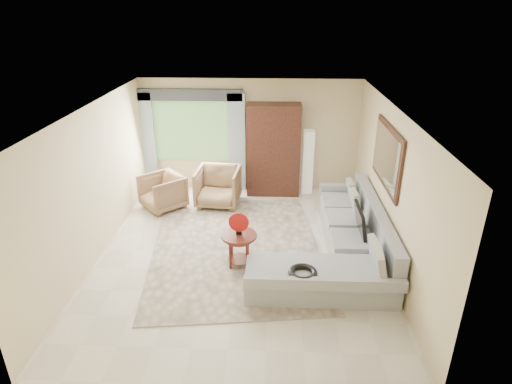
{
  "coord_description": "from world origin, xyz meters",
  "views": [
    {
      "loc": [
        0.54,
        -6.56,
        4.13
      ],
      "look_at": [
        0.25,
        0.35,
        1.05
      ],
      "focal_mm": 30.0,
      "sensor_mm": 36.0,
      "label": 1
    }
  ],
  "objects_px": {
    "tv_screen": "(360,221)",
    "potted_plant": "(151,183)",
    "armchair_left": "(162,192)",
    "armoire": "(273,150)",
    "sectional_sofa": "(344,247)",
    "armchair_right": "(218,187)",
    "floor_lamp": "(308,162)",
    "coffee_table": "(239,249)"
  },
  "relations": [
    {
      "from": "sectional_sofa",
      "to": "coffee_table",
      "type": "bearing_deg",
      "value": -173.38
    },
    {
      "from": "armchair_left",
      "to": "floor_lamp",
      "type": "height_order",
      "value": "floor_lamp"
    },
    {
      "from": "tv_screen",
      "to": "armchair_right",
      "type": "bearing_deg",
      "value": 143.05
    },
    {
      "from": "coffee_table",
      "to": "sectional_sofa",
      "type": "bearing_deg",
      "value": 6.62
    },
    {
      "from": "potted_plant",
      "to": "armoire",
      "type": "relative_size",
      "value": 0.25
    },
    {
      "from": "sectional_sofa",
      "to": "tv_screen",
      "type": "relative_size",
      "value": 4.68
    },
    {
      "from": "armchair_left",
      "to": "potted_plant",
      "type": "bearing_deg",
      "value": 169.43
    },
    {
      "from": "sectional_sofa",
      "to": "coffee_table",
      "type": "relative_size",
      "value": 5.8
    },
    {
      "from": "armchair_right",
      "to": "coffee_table",
      "type": "bearing_deg",
      "value": -70.21
    },
    {
      "from": "sectional_sofa",
      "to": "floor_lamp",
      "type": "height_order",
      "value": "floor_lamp"
    },
    {
      "from": "armchair_right",
      "to": "potted_plant",
      "type": "xyz_separation_m",
      "value": [
        -1.65,
        0.52,
        -0.16
      ]
    },
    {
      "from": "sectional_sofa",
      "to": "tv_screen",
      "type": "height_order",
      "value": "tv_screen"
    },
    {
      "from": "sectional_sofa",
      "to": "armchair_right",
      "type": "distance_m",
      "value": 3.27
    },
    {
      "from": "armchair_right",
      "to": "floor_lamp",
      "type": "relative_size",
      "value": 0.62
    },
    {
      "from": "coffee_table",
      "to": "armoire",
      "type": "height_order",
      "value": "armoire"
    },
    {
      "from": "sectional_sofa",
      "to": "armchair_right",
      "type": "bearing_deg",
      "value": 138.2
    },
    {
      "from": "potted_plant",
      "to": "floor_lamp",
      "type": "relative_size",
      "value": 0.35
    },
    {
      "from": "tv_screen",
      "to": "armchair_left",
      "type": "height_order",
      "value": "tv_screen"
    },
    {
      "from": "armchair_left",
      "to": "potted_plant",
      "type": "relative_size",
      "value": 1.59
    },
    {
      "from": "armchair_left",
      "to": "coffee_table",
      "type": "bearing_deg",
      "value": -2.5
    },
    {
      "from": "coffee_table",
      "to": "floor_lamp",
      "type": "distance_m",
      "value": 3.47
    },
    {
      "from": "sectional_sofa",
      "to": "armoire",
      "type": "height_order",
      "value": "armoire"
    },
    {
      "from": "armchair_left",
      "to": "floor_lamp",
      "type": "distance_m",
      "value": 3.36
    },
    {
      "from": "armchair_right",
      "to": "floor_lamp",
      "type": "bearing_deg",
      "value": 25.81
    },
    {
      "from": "tv_screen",
      "to": "potted_plant",
      "type": "bearing_deg",
      "value": 149.6
    },
    {
      "from": "tv_screen",
      "to": "potted_plant",
      "type": "distance_m",
      "value": 5.07
    },
    {
      "from": "armoire",
      "to": "tv_screen",
      "type": "bearing_deg",
      "value": -61.41
    },
    {
      "from": "tv_screen",
      "to": "potted_plant",
      "type": "relative_size",
      "value": 1.42
    },
    {
      "from": "armchair_left",
      "to": "armoire",
      "type": "distance_m",
      "value": 2.65
    },
    {
      "from": "tv_screen",
      "to": "armoire",
      "type": "distance_m",
      "value": 3.15
    },
    {
      "from": "armchair_left",
      "to": "armchair_right",
      "type": "height_order",
      "value": "armchair_right"
    },
    {
      "from": "potted_plant",
      "to": "armoire",
      "type": "height_order",
      "value": "armoire"
    },
    {
      "from": "sectional_sofa",
      "to": "armoire",
      "type": "distance_m",
      "value": 3.24
    },
    {
      "from": "armchair_left",
      "to": "armchair_right",
      "type": "xyz_separation_m",
      "value": [
        1.18,
        0.23,
        0.05
      ]
    },
    {
      "from": "sectional_sofa",
      "to": "armchair_right",
      "type": "relative_size",
      "value": 3.71
    },
    {
      "from": "armoire",
      "to": "floor_lamp",
      "type": "xyz_separation_m",
      "value": [
        0.8,
        0.06,
        -0.3
      ]
    },
    {
      "from": "tv_screen",
      "to": "armoire",
      "type": "xyz_separation_m",
      "value": [
        -1.5,
        2.75,
        0.33
      ]
    },
    {
      "from": "sectional_sofa",
      "to": "potted_plant",
      "type": "distance_m",
      "value": 4.9
    },
    {
      "from": "armchair_left",
      "to": "armoire",
      "type": "height_order",
      "value": "armoire"
    },
    {
      "from": "armchair_right",
      "to": "armoire",
      "type": "height_order",
      "value": "armoire"
    },
    {
      "from": "potted_plant",
      "to": "floor_lamp",
      "type": "xyz_separation_m",
      "value": [
        3.66,
        0.26,
        0.49
      ]
    },
    {
      "from": "coffee_table",
      "to": "armchair_left",
      "type": "distance_m",
      "value": 2.83
    }
  ]
}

